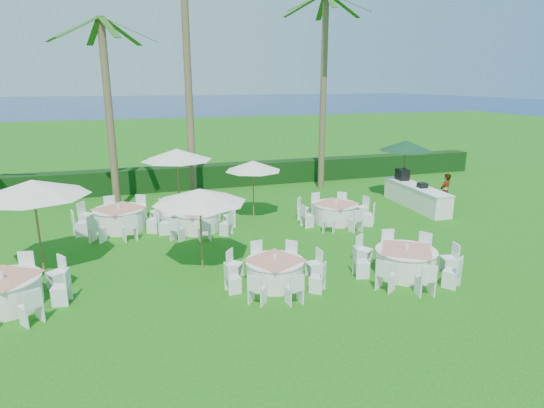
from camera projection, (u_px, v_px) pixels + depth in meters
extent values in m
plane|color=#185B0F|center=(255.00, 279.00, 13.05)|extent=(120.00, 120.00, 0.00)
cube|color=black|center=(193.00, 177.00, 23.92)|extent=(34.00, 1.00, 1.20)
plane|color=#07154F|center=(138.00, 105.00, 106.78)|extent=(260.00, 260.00, 0.00)
cylinder|color=white|center=(5.00, 293.00, 11.34)|extent=(1.72, 1.72, 0.75)
cylinder|color=white|center=(2.00, 279.00, 11.24)|extent=(1.79, 1.79, 0.03)
cube|color=tan|center=(2.00, 278.00, 11.23)|extent=(1.91, 1.91, 0.01)
cylinder|color=silver|center=(2.00, 275.00, 11.21)|extent=(0.12, 0.12, 0.16)
cube|color=white|center=(56.00, 273.00, 12.35)|extent=(0.58, 0.58, 0.89)
cube|color=white|center=(25.00, 269.00, 12.60)|extent=(0.48, 0.48, 0.89)
cube|color=white|center=(30.00, 306.00, 10.54)|extent=(0.58, 0.58, 0.89)
cube|color=white|center=(61.00, 287.00, 11.50)|extent=(0.48, 0.48, 0.89)
cylinder|color=white|center=(275.00, 273.00, 12.63)|extent=(1.57, 1.57, 0.68)
cylinder|color=white|center=(275.00, 261.00, 12.53)|extent=(1.64, 1.64, 0.03)
cube|color=tan|center=(275.00, 260.00, 12.53)|extent=(1.72, 1.72, 0.01)
cylinder|color=silver|center=(275.00, 257.00, 12.50)|extent=(0.11, 0.11, 0.15)
cube|color=white|center=(314.00, 264.00, 13.08)|extent=(0.42, 0.42, 0.82)
cube|color=white|center=(290.00, 255.00, 13.71)|extent=(0.54, 0.54, 0.82)
cube|color=white|center=(258.00, 255.00, 13.69)|extent=(0.42, 0.42, 0.82)
cube|color=white|center=(235.00, 264.00, 13.04)|extent=(0.54, 0.54, 0.82)
cube|color=white|center=(233.00, 278.00, 12.14)|extent=(0.42, 0.42, 0.82)
cube|color=white|center=(257.00, 289.00, 11.51)|extent=(0.54, 0.54, 0.82)
cube|color=white|center=(294.00, 288.00, 11.52)|extent=(0.42, 0.42, 0.82)
cube|color=white|center=(317.00, 277.00, 12.17)|extent=(0.54, 0.54, 0.82)
cylinder|color=white|center=(405.00, 263.00, 13.26)|extent=(1.70, 1.70, 0.74)
cylinder|color=white|center=(406.00, 250.00, 13.16)|extent=(1.77, 1.77, 0.03)
cube|color=tan|center=(406.00, 250.00, 13.15)|extent=(1.91, 1.91, 0.01)
cylinder|color=silver|center=(407.00, 247.00, 13.13)|extent=(0.12, 0.12, 0.16)
cube|color=white|center=(423.00, 248.00, 14.24)|extent=(0.57, 0.57, 0.89)
cube|color=white|center=(389.00, 244.00, 14.51)|extent=(0.49, 0.49, 0.89)
cube|color=white|center=(364.00, 250.00, 14.04)|extent=(0.57, 0.57, 0.89)
cube|color=white|center=(361.00, 262.00, 13.10)|extent=(0.49, 0.49, 0.89)
cube|color=white|center=(386.00, 275.00, 12.24)|extent=(0.57, 0.57, 0.89)
cube|color=white|center=(425.00, 279.00, 11.96)|extent=(0.49, 0.49, 0.89)
cube|color=white|center=(452.00, 272.00, 12.44)|extent=(0.57, 0.57, 0.89)
cube|color=white|center=(449.00, 258.00, 13.38)|extent=(0.49, 0.49, 0.89)
cylinder|color=white|center=(120.00, 219.00, 17.30)|extent=(1.84, 1.84, 0.80)
cylinder|color=white|center=(119.00, 209.00, 17.19)|extent=(1.92, 1.92, 0.03)
cube|color=tan|center=(119.00, 208.00, 17.18)|extent=(2.07, 2.07, 0.01)
cylinder|color=silver|center=(119.00, 206.00, 17.16)|extent=(0.13, 0.13, 0.17)
cube|color=white|center=(157.00, 212.00, 18.00)|extent=(0.54, 0.54, 0.96)
cube|color=white|center=(139.00, 207.00, 18.63)|extent=(0.61, 0.61, 0.96)
cube|color=white|center=(111.00, 209.00, 18.46)|extent=(0.54, 0.54, 0.96)
cube|color=white|center=(87.00, 215.00, 17.61)|extent=(0.61, 0.61, 0.96)
cube|color=white|center=(79.00, 223.00, 16.56)|extent=(0.54, 0.54, 0.96)
cube|color=white|center=(97.00, 229.00, 15.93)|extent=(0.61, 0.61, 0.96)
cube|color=white|center=(129.00, 227.00, 16.09)|extent=(0.54, 0.54, 0.96)
cube|color=white|center=(154.00, 220.00, 16.95)|extent=(0.61, 0.61, 0.96)
cylinder|color=white|center=(197.00, 221.00, 17.21)|extent=(1.62, 1.62, 0.70)
cylinder|color=white|center=(197.00, 212.00, 17.11)|extent=(1.69, 1.69, 0.03)
cube|color=tan|center=(197.00, 212.00, 17.11)|extent=(1.74, 1.74, 0.01)
cylinder|color=silver|center=(197.00, 209.00, 17.08)|extent=(0.11, 0.11, 0.15)
cube|color=white|center=(229.00, 216.00, 17.62)|extent=(0.41, 0.41, 0.84)
cube|color=white|center=(214.00, 211.00, 18.30)|extent=(0.56, 0.56, 0.84)
cube|color=white|center=(191.00, 211.00, 18.33)|extent=(0.41, 0.41, 0.84)
cube|color=white|center=(170.00, 216.00, 17.69)|extent=(0.56, 0.56, 0.84)
cube|color=white|center=(163.00, 223.00, 16.76)|extent=(0.41, 0.41, 0.84)
cube|color=white|center=(177.00, 229.00, 16.08)|extent=(0.56, 0.56, 0.84)
cube|color=white|center=(204.00, 229.00, 16.05)|extent=(0.41, 0.41, 0.84)
cube|color=white|center=(226.00, 224.00, 16.69)|extent=(0.56, 0.56, 0.84)
cylinder|color=white|center=(335.00, 213.00, 18.20)|extent=(1.70, 1.70, 0.74)
cylinder|color=white|center=(336.00, 204.00, 18.10)|extent=(1.77, 1.77, 0.03)
cube|color=tan|center=(336.00, 204.00, 18.09)|extent=(1.88, 1.88, 0.01)
cylinder|color=silver|center=(336.00, 201.00, 18.07)|extent=(0.12, 0.12, 0.16)
cube|color=white|center=(362.00, 207.00, 18.76)|extent=(0.47, 0.47, 0.88)
cube|color=white|center=(341.00, 203.00, 19.40)|extent=(0.58, 0.58, 0.88)
cube|color=white|center=(318.00, 204.00, 19.32)|extent=(0.47, 0.47, 0.88)
cube|color=white|center=(303.00, 209.00, 18.58)|extent=(0.58, 0.58, 0.88)
cube|color=white|center=(307.00, 216.00, 17.60)|extent=(0.47, 0.47, 0.88)
cube|color=white|center=(329.00, 221.00, 16.96)|extent=(0.58, 0.58, 0.88)
cube|color=white|center=(356.00, 220.00, 17.04)|extent=(0.47, 0.47, 0.88)
cube|color=white|center=(369.00, 214.00, 17.78)|extent=(0.58, 0.58, 0.88)
cylinder|color=brown|center=(38.00, 228.00, 13.28)|extent=(0.06, 0.06, 2.67)
cone|color=silver|center=(32.00, 188.00, 12.96)|extent=(3.15, 3.15, 0.48)
sphere|color=brown|center=(32.00, 182.00, 12.92)|extent=(0.11, 0.11, 0.11)
cylinder|color=brown|center=(201.00, 230.00, 13.55)|extent=(0.06, 0.06, 2.37)
cone|color=silver|center=(200.00, 196.00, 13.27)|extent=(2.77, 2.77, 0.43)
sphere|color=brown|center=(199.00, 191.00, 13.23)|extent=(0.09, 0.09, 0.09)
cylinder|color=brown|center=(178.00, 183.00, 19.13)|extent=(0.06, 0.06, 2.68)
cone|color=silver|center=(177.00, 155.00, 18.81)|extent=(2.92, 2.92, 0.48)
sphere|color=brown|center=(177.00, 151.00, 18.77)|extent=(0.11, 0.11, 0.11)
cylinder|color=brown|center=(253.00, 191.00, 18.60)|extent=(0.06, 0.06, 2.30)
cone|color=silver|center=(253.00, 166.00, 18.33)|extent=(2.29, 2.29, 0.41)
sphere|color=brown|center=(253.00, 162.00, 18.29)|extent=(0.09, 0.09, 0.09)
cylinder|color=brown|center=(404.00, 171.00, 21.74)|extent=(0.06, 0.06, 2.68)
cone|color=#0F391F|center=(406.00, 146.00, 21.42)|extent=(2.54, 2.54, 0.48)
sphere|color=brown|center=(406.00, 142.00, 21.38)|extent=(0.11, 0.11, 0.11)
cube|color=white|center=(416.00, 197.00, 20.38)|extent=(1.01, 4.20, 0.94)
cube|color=white|center=(417.00, 186.00, 20.26)|extent=(1.06, 4.26, 0.04)
cube|color=black|center=(402.00, 174.00, 21.35)|extent=(0.49, 0.59, 0.52)
cube|color=black|center=(422.00, 185.00, 19.83)|extent=(0.38, 0.38, 0.21)
imported|color=gray|center=(445.00, 191.00, 19.99)|extent=(0.67, 0.55, 1.59)
cylinder|color=brown|center=(110.00, 118.00, 19.10)|extent=(0.32, 0.32, 7.99)
cube|color=#1F5515|center=(129.00, 29.00, 18.25)|extent=(2.21, 0.80, 1.00)
cube|color=#1F5515|center=(121.00, 32.00, 19.13)|extent=(1.73, 1.78, 1.00)
cube|color=#1F5515|center=(95.00, 31.00, 19.06)|extent=(0.88, 2.20, 1.00)
cube|color=#1F5515|center=(73.00, 29.00, 18.11)|extent=(2.21, 0.80, 1.00)
cube|color=#1F5515|center=(79.00, 26.00, 17.23)|extent=(1.73, 1.78, 1.00)
cube|color=#1F5515|center=(109.00, 26.00, 17.30)|extent=(0.88, 2.20, 1.00)
cylinder|color=brown|center=(188.00, 75.00, 19.76)|extent=(0.32, 0.32, 11.48)
cylinder|color=brown|center=(323.00, 96.00, 22.88)|extent=(0.32, 0.32, 9.56)
cube|color=#1F5515|center=(343.00, 6.00, 22.34)|extent=(2.20, 0.88, 1.00)
cube|color=#1F5515|center=(322.00, 7.00, 22.81)|extent=(0.80, 2.21, 1.00)
cube|color=#1F5515|center=(305.00, 5.00, 22.22)|extent=(1.78, 1.73, 1.00)
cube|color=#1F5515|center=(308.00, 1.00, 21.16)|extent=(2.20, 0.88, 1.00)
cube|color=#1F5515|center=(330.00, 0.00, 20.70)|extent=(0.80, 2.21, 1.00)
cube|color=#1F5515|center=(348.00, 2.00, 21.29)|extent=(1.78, 1.73, 1.00)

